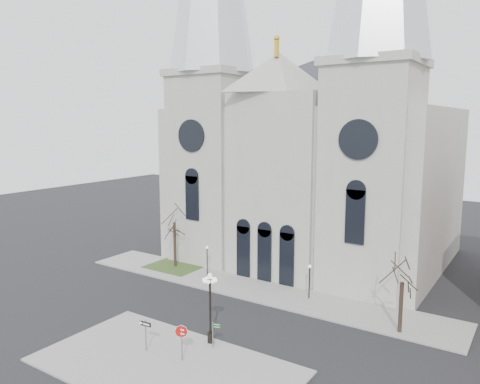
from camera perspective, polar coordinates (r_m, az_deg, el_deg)
The scene contains 13 objects.
ground at distance 39.59m, azimuth -7.35°, elevation -16.25°, with size 160.00×160.00×0.00m, color black.
sidewalk_near at distance 34.45m, azimuth -9.10°, elevation -20.18°, with size 18.00×10.00×0.14m, color gray.
sidewalk_far at distance 47.76m, azimuth 1.47°, elevation -11.62°, with size 40.00×6.00×0.14m, color gray.
grass_patch at distance 54.76m, azimuth -7.89°, elevation -9.00°, with size 6.00×5.00×0.18m, color #293E1A.
cathedral at distance 55.25m, azimuth 8.18°, elevation 10.50°, with size 33.00×26.66×54.00m.
tree_left at distance 53.36m, azimuth -8.02°, elevation -3.37°, with size 3.20×3.20×7.50m.
tree_right at distance 39.00m, azimuth 19.18°, elevation -10.00°, with size 3.20×3.20×6.00m.
ped_lamp_left at distance 50.69m, azimuth -4.03°, elevation -7.74°, with size 0.32×0.32×3.26m.
ped_lamp_right at distance 44.74m, azimuth 8.46°, elevation -10.07°, with size 0.32×0.32×3.26m.
stop_sign at distance 33.96m, azimuth -7.13°, elevation -16.94°, with size 0.94×0.17×2.62m.
globe_lamp at distance 35.60m, azimuth -3.67°, elevation -12.92°, with size 1.52×1.52×5.41m.
one_way_sign at distance 35.77m, azimuth -11.43°, elevation -16.19°, with size 1.02×0.14×2.33m.
street_name_sign at distance 35.67m, azimuth -3.21°, elevation -16.74°, with size 0.62×0.23×1.99m.
Camera 1 is at (23.67, -27.03, 16.64)m, focal length 35.00 mm.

